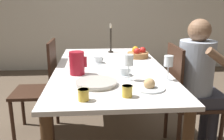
% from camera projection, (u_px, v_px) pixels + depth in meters
% --- Properties ---
extents(wall_back, '(10.00, 0.06, 2.60)m').
position_uv_depth(wall_back, '(100.00, 3.00, 4.76)').
color(wall_back, beige).
rests_on(wall_back, ground_plane).
extents(dining_table, '(0.97, 1.83, 0.75)m').
position_uv_depth(dining_table, '(110.00, 77.00, 2.28)').
color(dining_table, silver).
rests_on(dining_table, ground_plane).
extents(chair_person_side, '(0.42, 0.42, 0.97)m').
position_uv_depth(chair_person_side, '(186.00, 97.00, 2.22)').
color(chair_person_side, '#331E14').
rests_on(chair_person_side, ground_plane).
extents(chair_opposite, '(0.42, 0.42, 0.97)m').
position_uv_depth(chair_opposite, '(42.00, 86.00, 2.49)').
color(chair_opposite, '#331E14').
rests_on(chair_opposite, ground_plane).
extents(person_seated, '(0.39, 0.41, 1.19)m').
position_uv_depth(person_seated, '(199.00, 76.00, 2.14)').
color(person_seated, '#33333D').
rests_on(person_seated, ground_plane).
extents(red_pitcher, '(0.15, 0.12, 0.19)m').
position_uv_depth(red_pitcher, '(77.00, 63.00, 2.02)').
color(red_pitcher, '#A31423').
rests_on(red_pitcher, dining_table).
extents(wine_glass_water, '(0.07, 0.07, 0.20)m').
position_uv_depth(wine_glass_water, '(129.00, 61.00, 1.85)').
color(wine_glass_water, white).
rests_on(wine_glass_water, dining_table).
extents(wine_glass_juice, '(0.07, 0.07, 0.19)m').
position_uv_depth(wine_glass_juice, '(169.00, 62.00, 1.85)').
color(wine_glass_juice, white).
rests_on(wine_glass_juice, dining_table).
extents(teacup_near_person, '(0.14, 0.14, 0.07)m').
position_uv_depth(teacup_near_person, '(124.00, 72.00, 2.00)').
color(teacup_near_person, silver).
rests_on(teacup_near_person, dining_table).
extents(teacup_across, '(0.14, 0.14, 0.07)m').
position_uv_depth(teacup_across, '(98.00, 60.00, 2.40)').
color(teacup_across, silver).
rests_on(teacup_across, dining_table).
extents(serving_tray, '(0.30, 0.30, 0.03)m').
position_uv_depth(serving_tray, '(96.00, 83.00, 1.78)').
color(serving_tray, '#B7B2A8').
rests_on(serving_tray, dining_table).
extents(bread_plate, '(0.21, 0.21, 0.08)m').
position_uv_depth(bread_plate, '(149.00, 86.00, 1.70)').
color(bread_plate, silver).
rests_on(bread_plate, dining_table).
extents(jam_jar_amber, '(0.07, 0.07, 0.07)m').
position_uv_depth(jam_jar_amber, '(83.00, 94.00, 1.49)').
color(jam_jar_amber, gold).
rests_on(jam_jar_amber, dining_table).
extents(jam_jar_red, '(0.07, 0.07, 0.07)m').
position_uv_depth(jam_jar_red, '(127.00, 91.00, 1.55)').
color(jam_jar_red, gold).
rests_on(jam_jar_red, dining_table).
extents(fruit_bowl, '(0.22, 0.22, 0.11)m').
position_uv_depth(fruit_bowl, '(138.00, 54.00, 2.63)').
color(fruit_bowl, '#9E6B3D').
rests_on(fruit_bowl, dining_table).
extents(candlestick_tall, '(0.06, 0.06, 0.33)m').
position_uv_depth(candlestick_tall, '(111.00, 41.00, 2.88)').
color(candlestick_tall, black).
rests_on(candlestick_tall, dining_table).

